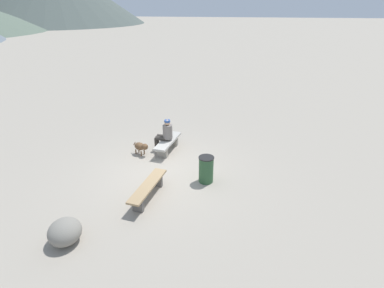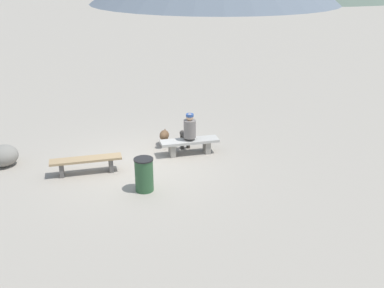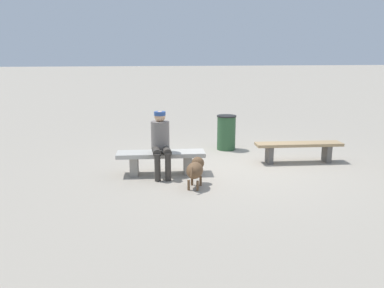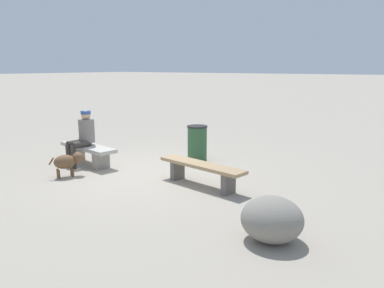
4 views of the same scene
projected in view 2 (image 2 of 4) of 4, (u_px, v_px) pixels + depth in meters
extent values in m
cube|color=#9E9384|center=(140.00, 166.00, 12.57)|extent=(210.00, 210.00, 0.06)
cube|color=#605B56|center=(62.00, 169.00, 11.89)|extent=(0.15, 0.31, 0.37)
cube|color=#605B56|center=(111.00, 164.00, 12.18)|extent=(0.15, 0.31, 0.37)
cube|color=#A3845B|center=(86.00, 159.00, 11.95)|extent=(1.89, 0.66, 0.06)
cube|color=gray|center=(172.00, 150.00, 13.12)|extent=(0.21, 0.38, 0.36)
cube|color=gray|center=(207.00, 146.00, 13.35)|extent=(0.21, 0.38, 0.36)
cube|color=#B2ADA3|center=(190.00, 141.00, 13.15)|extent=(1.74, 0.71, 0.08)
cylinder|color=slate|center=(190.00, 129.00, 13.01)|extent=(0.35, 0.35, 0.52)
sphere|color=#D8A87F|center=(190.00, 117.00, 12.88)|extent=(0.21, 0.21, 0.21)
cylinder|color=#2D4C8C|center=(190.00, 115.00, 12.86)|extent=(0.22, 0.22, 0.07)
cylinder|color=#38332D|center=(191.00, 134.00, 13.33)|extent=(0.18, 0.45, 0.15)
cylinder|color=#38332D|center=(188.00, 140.00, 13.62)|extent=(0.11, 0.11, 0.52)
cylinder|color=#38332D|center=(184.00, 135.00, 13.27)|extent=(0.18, 0.45, 0.15)
cylinder|color=#38332D|center=(182.00, 141.00, 13.56)|extent=(0.11, 0.11, 0.52)
ellipsoid|color=brown|center=(164.00, 135.00, 13.84)|extent=(0.44, 0.50, 0.28)
sphere|color=brown|center=(163.00, 136.00, 13.57)|extent=(0.23, 0.23, 0.23)
cylinder|color=brown|center=(167.00, 144.00, 13.80)|extent=(0.04, 0.04, 0.18)
cylinder|color=brown|center=(161.00, 144.00, 13.81)|extent=(0.04, 0.04, 0.18)
cylinder|color=brown|center=(167.00, 140.00, 14.05)|extent=(0.04, 0.04, 0.18)
cylinder|color=brown|center=(162.00, 140.00, 14.06)|extent=(0.04, 0.04, 0.18)
cylinder|color=brown|center=(165.00, 131.00, 14.06)|extent=(0.08, 0.12, 0.15)
cylinder|color=#2D5633|center=(144.00, 175.00, 11.07)|extent=(0.45, 0.45, 0.82)
cylinder|color=black|center=(143.00, 159.00, 10.91)|extent=(0.48, 0.48, 0.03)
ellipsoid|color=gray|center=(3.00, 156.00, 12.45)|extent=(0.89, 0.85, 0.59)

